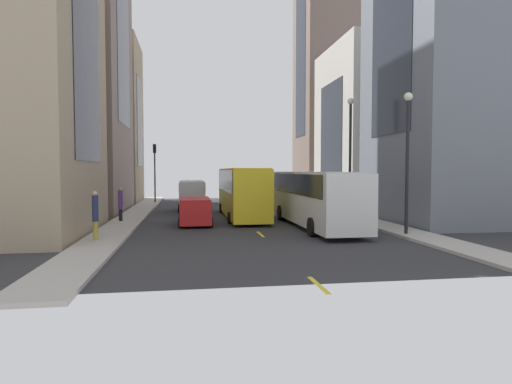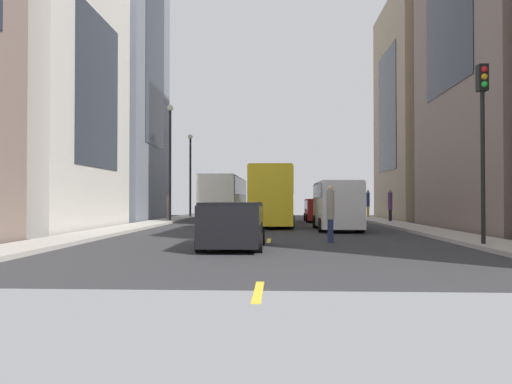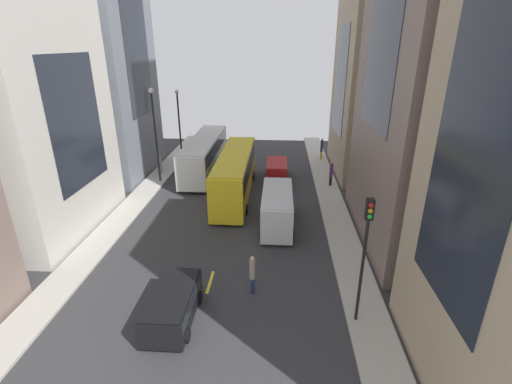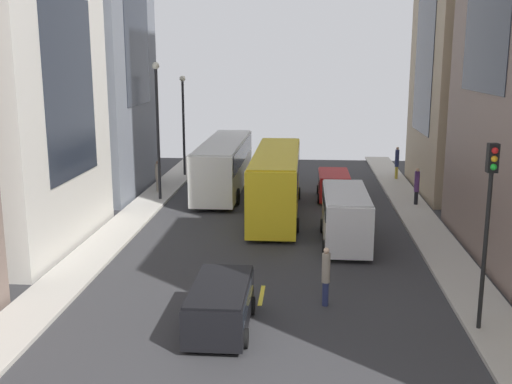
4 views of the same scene
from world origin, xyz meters
TOP-DOWN VIEW (x-y plane):
  - ground_plane at (0.00, 0.00)m, footprint 41.80×41.80m
  - sidewalk_west at (-7.88, 0.00)m, footprint 2.03×44.00m
  - sidewalk_east at (7.88, 0.00)m, footprint 2.03×44.00m
  - lane_stripe_0 at (0.00, -21.00)m, footprint 0.16×2.00m
  - lane_stripe_1 at (0.00, -10.50)m, footprint 0.16×2.00m
  - lane_stripe_2 at (0.00, 0.00)m, footprint 0.16×2.00m
  - lane_stripe_3 at (0.00, 10.50)m, footprint 0.16×2.00m
  - lane_stripe_4 at (0.00, 21.00)m, footprint 0.16×2.00m
  - building_west_1 at (-13.07, -4.79)m, footprint 8.03×10.64m
  - building_west_2 at (-13.15, 6.86)m, footprint 8.18×9.91m
  - building_east_2 at (13.83, 8.89)m, footprint 9.55×10.74m
  - city_bus_white at (-3.77, 7.79)m, footprint 2.80×12.58m
  - streetcar_yellow at (-0.04, 1.86)m, footprint 2.70×12.09m
  - delivery_van_white at (3.52, -3.68)m, footprint 2.25×6.00m
  - car_black_0 at (-1.15, -13.49)m, footprint 2.06×4.12m
  - car_red_1 at (3.40, 5.87)m, footprint 2.08×4.12m
  - pedestrian_crossing_mid at (8.17, 12.11)m, footprint 0.29×0.29m
  - pedestrian_crossing_near at (2.35, -11.27)m, footprint 0.30×0.30m
  - pedestrian_waiting_curb at (8.20, 4.18)m, footprint 0.30×0.30m
  - pedestrian_walking_far at (-7.96, 6.53)m, footprint 0.37×0.37m
  - traffic_light_near_corner at (7.26, -13.10)m, footprint 0.32×0.44m
  - streetlamp_near at (-7.36, 12.44)m, footprint 0.44×0.44m
  - streetlamp_far at (-7.36, 4.46)m, footprint 0.44×0.44m

SIDE VIEW (x-z plane):
  - ground_plane at x=0.00m, z-range 0.00..0.00m
  - lane_stripe_0 at x=0.00m, z-range 0.00..0.01m
  - lane_stripe_1 at x=0.00m, z-range 0.00..0.01m
  - lane_stripe_2 at x=0.00m, z-range 0.00..0.01m
  - lane_stripe_3 at x=0.00m, z-range 0.00..0.01m
  - lane_stripe_4 at x=0.00m, z-range 0.00..0.01m
  - sidewalk_west at x=-7.88m, z-range 0.00..0.15m
  - sidewalk_east at x=7.88m, z-range 0.00..0.15m
  - car_black_0 at x=-1.15m, z-range 0.14..1.68m
  - car_red_1 at x=3.40m, z-range 0.15..1.84m
  - pedestrian_crossing_near at x=2.35m, z-range 0.09..2.27m
  - pedestrian_walking_far at x=-7.96m, z-range 0.20..2.23m
  - pedestrian_waiting_curb at x=8.20m, z-range 0.23..2.42m
  - pedestrian_crossing_mid at x=8.17m, z-range 0.25..2.56m
  - delivery_van_white at x=3.52m, z-range 0.23..2.80m
  - city_bus_white at x=-3.77m, z-range 0.33..3.69m
  - streetcar_yellow at x=-0.04m, z-range 0.33..3.92m
  - traffic_light_near_corner at x=7.26m, z-range 1.32..7.37m
  - streetlamp_near at x=-7.36m, z-range 0.95..8.24m
  - streetlamp_far at x=-7.36m, z-range 0.98..9.30m
  - building_west_1 at x=-13.07m, z-range 0.00..14.75m
  - building_east_2 at x=13.83m, z-range 0.00..17.48m
  - building_west_2 at x=-13.15m, z-range 0.00..25.58m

